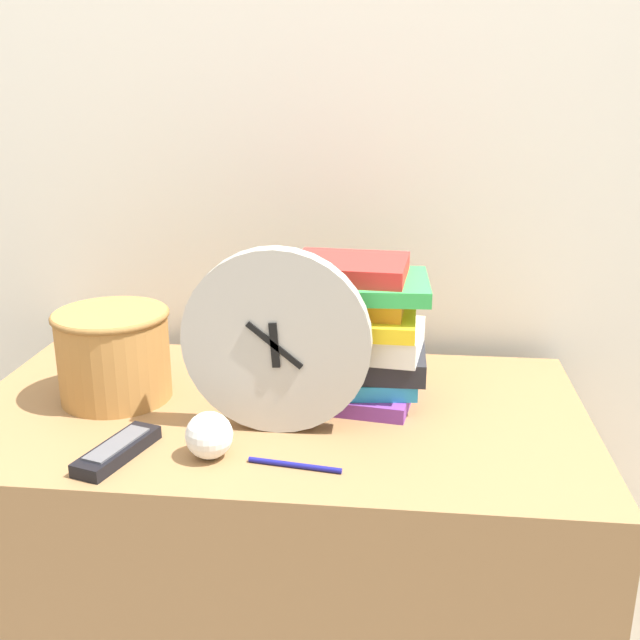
% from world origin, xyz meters
% --- Properties ---
extents(wall_back, '(6.00, 0.04, 2.40)m').
position_xyz_m(wall_back, '(0.00, 0.65, 1.20)').
color(wall_back, silver).
rests_on(wall_back, ground_plane).
extents(desk, '(1.04, 0.58, 0.70)m').
position_xyz_m(desk, '(0.00, 0.29, 0.35)').
color(desk, olive).
rests_on(desk, ground_plane).
extents(desk_clock, '(0.29, 0.04, 0.29)m').
position_xyz_m(desk_clock, '(0.02, 0.21, 0.85)').
color(desk_clock, '#B7B2A8').
rests_on(desk_clock, desk).
extents(book_stack, '(0.23, 0.20, 0.24)m').
position_xyz_m(book_stack, '(0.13, 0.35, 0.83)').
color(book_stack, '#7A3899').
rests_on(book_stack, desk).
extents(basket, '(0.20, 0.20, 0.16)m').
position_xyz_m(basket, '(-0.28, 0.31, 0.79)').
color(basket, '#B27A3D').
rests_on(basket, desk).
extents(tv_remote, '(0.09, 0.16, 0.02)m').
position_xyz_m(tv_remote, '(-0.20, 0.10, 0.72)').
color(tv_remote, black).
rests_on(tv_remote, desk).
extents(crumpled_paper_ball, '(0.07, 0.07, 0.07)m').
position_xyz_m(crumpled_paper_ball, '(-0.07, 0.11, 0.74)').
color(crumpled_paper_ball, white).
rests_on(crumpled_paper_ball, desk).
extents(pen, '(0.14, 0.03, 0.01)m').
position_xyz_m(pen, '(0.06, 0.09, 0.71)').
color(pen, navy).
rests_on(pen, desk).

